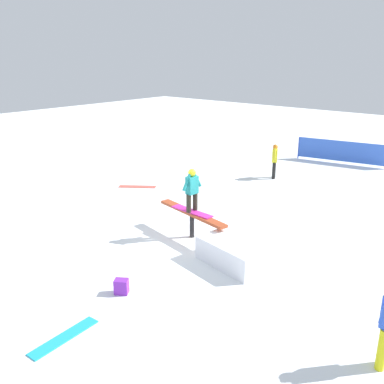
# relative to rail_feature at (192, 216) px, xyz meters

# --- Properties ---
(ground_plane) EXTENTS (60.00, 60.00, 0.00)m
(ground_plane) POSITION_rel_rail_feature_xyz_m (0.00, 0.00, -0.67)
(ground_plane) COLOR white
(rail_feature) EXTENTS (2.71, 0.78, 0.78)m
(rail_feature) POSITION_rel_rail_feature_xyz_m (0.00, 0.00, 0.00)
(rail_feature) COLOR black
(rail_feature) RESTS_ON ground
(snow_kicker_ramp) EXTENTS (2.05, 1.81, 0.60)m
(snow_kicker_ramp) POSITION_rel_rail_feature_xyz_m (-1.93, 0.36, -0.37)
(snow_kicker_ramp) COLOR white
(snow_kicker_ramp) RESTS_ON ground
(main_rider_on_rail) EXTENTS (1.43, 0.75, 1.27)m
(main_rider_on_rail) POSITION_rel_rail_feature_xyz_m (0.00, 0.00, 0.73)
(main_rider_on_rail) COLOR #D12696
(main_rider_on_rail) RESTS_ON rail_feature
(bystander_yellow) EXTENTS (0.35, 0.58, 1.46)m
(bystander_yellow) POSITION_rel_rail_feature_xyz_m (1.34, -6.97, 0.15)
(bystander_yellow) COLOR black
(bystander_yellow) RESTS_ON ground
(loose_snowboard_coral) EXTENTS (1.36, 1.10, 0.02)m
(loose_snowboard_coral) POSITION_rel_rail_feature_xyz_m (4.83, -2.29, -0.66)
(loose_snowboard_coral) COLOR #E45C4D
(loose_snowboard_coral) RESTS_ON ground
(loose_snowboard_cyan) EXTENTS (0.37, 1.46, 0.02)m
(loose_snowboard_cyan) POSITION_rel_rail_feature_xyz_m (-1.18, 5.10, -0.66)
(loose_snowboard_cyan) COLOR #20B2D7
(loose_snowboard_cyan) RESTS_ON ground
(backpack_on_snow) EXTENTS (0.37, 0.35, 0.34)m
(backpack_on_snow) POSITION_rel_rail_feature_xyz_m (-0.80, 3.36, -0.50)
(backpack_on_snow) COLOR purple
(backpack_on_snow) RESTS_ON ground
(safety_fence) EXTENTS (4.29, 0.82, 1.10)m
(safety_fence) POSITION_rel_rail_feature_xyz_m (0.11, -11.32, -0.07)
(safety_fence) COLOR blue
(safety_fence) RESTS_ON ground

